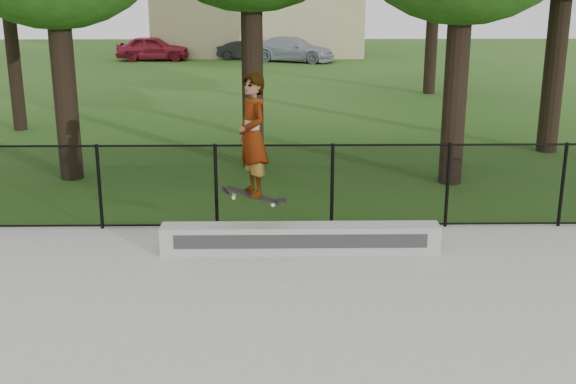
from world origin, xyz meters
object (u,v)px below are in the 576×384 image
(grind_ledge, at_px, (300,238))
(car_a, at_px, (153,48))
(skater_airborne, at_px, (253,137))
(car_b, at_px, (246,50))
(car_c, at_px, (293,49))

(grind_ledge, xyz_separation_m, car_a, (-7.18, 29.77, 0.39))
(skater_airborne, bearing_deg, car_b, 92.52)
(car_c, distance_m, skater_airborne, 29.19)
(car_a, xyz_separation_m, car_c, (7.74, -0.74, -0.01))
(car_a, height_order, skater_airborne, skater_airborne)
(grind_ledge, height_order, skater_airborne, skater_airborne)
(grind_ledge, distance_m, car_a, 30.63)
(car_b, relative_size, skater_airborne, 1.38)
(car_a, distance_m, skater_airborne, 30.59)
(grind_ledge, bearing_deg, car_a, 103.57)
(grind_ledge, height_order, car_b, car_b)
(car_a, bearing_deg, car_b, -87.73)
(car_b, bearing_deg, car_c, -100.18)
(car_a, relative_size, car_c, 0.94)
(grind_ledge, distance_m, car_b, 30.18)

